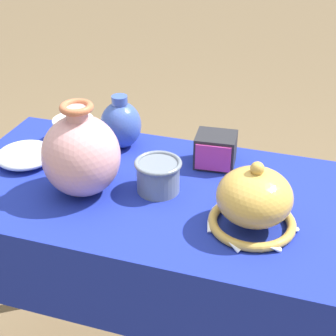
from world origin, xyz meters
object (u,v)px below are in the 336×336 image
Objects in this scene: pot_squat_ivory at (74,130)px; jar_round_cobalt at (121,124)px; vase_tall_bulbous at (81,155)px; mosaic_tile_box at (215,150)px; cup_wide_slate at (158,175)px; bowl_shallow_porcelain at (25,155)px; vase_dome_bell at (254,202)px.

pot_squat_ivory is 0.77× the size of jar_round_cobalt.
mosaic_tile_box is (0.29, 0.24, -0.06)m from vase_tall_bulbous.
pot_squat_ivory is at bearing 173.88° from mosaic_tile_box.
jar_round_cobalt is at bearing 132.81° from cup_wide_slate.
mosaic_tile_box is 0.29m from jar_round_cobalt.
bowl_shallow_porcelain is (-0.41, 0.02, -0.02)m from cup_wide_slate.
cup_wide_slate reaches higher than bowl_shallow_porcelain.
vase_tall_bulbous reaches higher than cup_wide_slate.
bowl_shallow_porcelain is at bearing -142.55° from jar_round_cobalt.
mosaic_tile_box is at bearing -1.45° from pot_squat_ivory.
pot_squat_ivory is 0.38m from cup_wide_slate.
pot_squat_ivory is 0.16m from jar_round_cobalt.
bowl_shallow_porcelain is 0.29m from jar_round_cobalt.
pot_squat_ivory is (-0.15, 0.25, -0.07)m from vase_tall_bulbous.
cup_wide_slate is 0.27m from jar_round_cobalt.
vase_dome_bell is at bearing -32.15° from jar_round_cobalt.
cup_wide_slate is (-0.11, -0.17, 0.00)m from mosaic_tile_box.
bowl_shallow_porcelain is 1.01× the size of jar_round_cobalt.
mosaic_tile_box is at bearing 16.16° from bowl_shallow_porcelain.
cup_wide_slate is at bearing -126.97° from mosaic_tile_box.
cup_wide_slate is 0.75× the size of bowl_shallow_porcelain.
vase_tall_bulbous is 1.12× the size of vase_dome_bell.
vase_dome_bell is 0.30m from mosaic_tile_box.
vase_dome_bell is 0.27m from cup_wide_slate.
jar_round_cobalt reaches higher than pot_squat_ivory.
jar_round_cobalt reaches higher than cup_wide_slate.
cup_wide_slate is (-0.26, 0.08, -0.02)m from vase_dome_bell.
vase_dome_bell is at bearing -24.22° from pot_squat_ivory.
cup_wide_slate is at bearing 162.75° from vase_dome_bell.
vase_dome_bell is 1.36× the size of jar_round_cobalt.
vase_tall_bulbous reaches higher than mosaic_tile_box.
pot_squat_ivory is at bearing 150.83° from cup_wide_slate.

